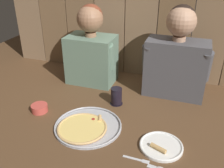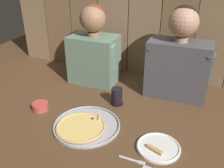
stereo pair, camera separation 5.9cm
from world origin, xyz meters
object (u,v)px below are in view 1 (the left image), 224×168
object	(u,v)px
dinner_plate	(161,146)
pizza_tray	(86,127)
diner_left	(91,49)
drinking_glass	(116,96)
dipping_bowl	(40,108)
diner_right	(177,56)

from	to	relation	value
dinner_plate	pizza_tray	bearing A→B (deg)	177.09
dinner_plate	diner_left	world-z (taller)	diner_left
dinner_plate	drinking_glass	bearing A→B (deg)	136.66
pizza_tray	drinking_glass	size ratio (longest dim) A/B	3.40
dipping_bowl	diner_left	distance (m)	0.56
dinner_plate	diner_right	world-z (taller)	diner_right
dinner_plate	dipping_bowl	distance (m)	0.77
pizza_tray	drinking_glass	bearing A→B (deg)	74.70
diner_left	diner_right	xyz separation A→B (m)	(0.60, -0.00, 0.02)
diner_left	diner_right	world-z (taller)	diner_right
dinner_plate	dipping_bowl	world-z (taller)	dipping_bowl
pizza_tray	dipping_bowl	world-z (taller)	dipping_bowl
dinner_plate	dipping_bowl	xyz separation A→B (m)	(-0.76, 0.08, 0.02)
pizza_tray	drinking_glass	distance (m)	0.32
pizza_tray	diner_right	world-z (taller)	diner_right
diner_left	diner_right	distance (m)	0.60
diner_left	dipping_bowl	bearing A→B (deg)	-106.36
dipping_bowl	pizza_tray	bearing A→B (deg)	-10.50
pizza_tray	dipping_bowl	distance (m)	0.34
dipping_bowl	diner_left	bearing A→B (deg)	73.64
pizza_tray	dipping_bowl	bearing A→B (deg)	169.50
drinking_glass	pizza_tray	bearing A→B (deg)	-105.30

